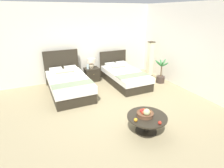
# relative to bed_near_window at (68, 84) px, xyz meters

# --- Properties ---
(ground_plane) EXTENTS (9.28, 9.34, 0.02)m
(ground_plane) POSITION_rel_bed_near_window_xyz_m (1.07, -1.61, -0.33)
(ground_plane) COLOR #958661
(wall_back) EXTENTS (9.28, 0.12, 2.90)m
(wall_back) POSITION_rel_bed_near_window_xyz_m (1.07, 1.27, 1.13)
(wall_back) COLOR silver
(wall_back) RESTS_ON ground
(wall_side_right) EXTENTS (0.12, 4.94, 2.90)m
(wall_side_right) POSITION_rel_bed_near_window_xyz_m (3.91, -1.21, 1.13)
(wall_side_right) COLOR silver
(wall_side_right) RESTS_ON ground
(bed_near_window) EXTENTS (1.27, 2.23, 1.28)m
(bed_near_window) POSITION_rel_bed_near_window_xyz_m (0.00, 0.00, 0.00)
(bed_near_window) COLOR #2B251B
(bed_near_window) RESTS_ON ground
(bed_near_corner) EXTENTS (1.17, 2.21, 1.07)m
(bed_near_corner) POSITION_rel_bed_near_window_xyz_m (2.13, 0.00, -0.04)
(bed_near_corner) COLOR #2B251B
(bed_near_corner) RESTS_ON ground
(nightstand) EXTENTS (0.55, 0.47, 0.53)m
(nightstand) POSITION_rel_bed_near_window_xyz_m (1.10, 0.77, -0.06)
(nightstand) COLOR #2B251B
(nightstand) RESTS_ON ground
(table_lamp) EXTENTS (0.31, 0.31, 0.38)m
(table_lamp) POSITION_rel_bed_near_window_xyz_m (1.10, 0.79, 0.44)
(table_lamp) COLOR beige
(table_lamp) RESTS_ON nightstand
(vase) EXTENTS (0.10, 0.10, 0.17)m
(vase) POSITION_rel_bed_near_window_xyz_m (0.93, 0.73, 0.29)
(vase) COLOR #AABFC0
(vase) RESTS_ON nightstand
(coffee_table) EXTENTS (0.90, 0.90, 0.42)m
(coffee_table) POSITION_rel_bed_near_window_xyz_m (1.14, -2.92, -0.01)
(coffee_table) COLOR #2B251B
(coffee_table) RESTS_ON ground
(fruit_bowl) EXTENTS (0.38, 0.38, 0.22)m
(fruit_bowl) POSITION_rel_bed_near_window_xyz_m (1.10, -2.91, 0.17)
(fruit_bowl) COLOR brown
(fruit_bowl) RESTS_ON coffee_table
(loose_apple) EXTENTS (0.07, 0.07, 0.07)m
(loose_apple) POSITION_rel_bed_near_window_xyz_m (1.20, -3.29, 0.13)
(loose_apple) COLOR red
(loose_apple) RESTS_ON coffee_table
(loose_orange) EXTENTS (0.08, 0.08, 0.08)m
(loose_orange) POSITION_rel_bed_near_window_xyz_m (0.80, -3.00, 0.14)
(loose_orange) COLOR orange
(loose_orange) RESTS_ON coffee_table
(floor_lamp_corner) EXTENTS (0.24, 0.24, 1.46)m
(floor_lamp_corner) POSITION_rel_bed_near_window_xyz_m (3.54, 0.32, 0.41)
(floor_lamp_corner) COLOR #352A1A
(floor_lamp_corner) RESTS_ON ground
(potted_palm) EXTENTS (0.44, 0.53, 0.94)m
(potted_palm) POSITION_rel_bed_near_window_xyz_m (3.45, -0.53, -0.05)
(potted_palm) COLOR #3D3028
(potted_palm) RESTS_ON ground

